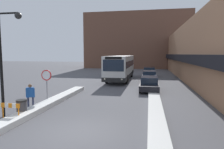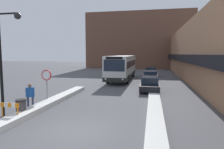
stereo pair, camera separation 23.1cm
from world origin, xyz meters
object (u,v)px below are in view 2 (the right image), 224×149
at_px(parked_car_back, 151,72).
at_px(street_lamp, 5,52).
at_px(stop_sign, 47,79).
at_px(construction_barricade, 10,108).
at_px(city_bus, 122,67).
at_px(pedestrian, 30,94).
at_px(parked_car_front, 150,84).
at_px(trash_bin, 21,108).
at_px(parked_car_middle, 150,77).

bearing_deg(parked_car_back, street_lamp, -109.26).
bearing_deg(street_lamp, stop_sign, 79.66).
bearing_deg(construction_barricade, city_bus, 79.15).
height_order(stop_sign, pedestrian, stop_sign).
height_order(parked_car_front, trash_bin, parked_car_front).
xyz_separation_m(city_bus, construction_barricade, (-3.40, -17.73, -1.13)).
height_order(street_lamp, trash_bin, street_lamp).
height_order(parked_car_back, street_lamp, street_lamp).
relative_size(city_bus, parked_car_middle, 2.74).
height_order(street_lamp, construction_barricade, street_lamp).
xyz_separation_m(city_bus, parked_car_front, (3.84, -7.44, -1.12)).
height_order(city_bus, pedestrian, city_bus).
relative_size(street_lamp, pedestrian, 3.53).
distance_m(parked_car_back, pedestrian, 22.10).
relative_size(stop_sign, pedestrian, 1.46).
height_order(city_bus, stop_sign, city_bus).
relative_size(parked_car_middle, parked_car_back, 0.91).
bearing_deg(pedestrian, parked_car_back, 50.38).
bearing_deg(parked_car_middle, parked_car_front, -90.00).
relative_size(street_lamp, construction_barricade, 5.33).
distance_m(pedestrian, construction_barricade, 2.12).
xyz_separation_m(city_bus, pedestrian, (-3.56, -15.64, -0.80)).
relative_size(parked_car_middle, pedestrian, 2.56).
xyz_separation_m(city_bus, parked_car_middle, (3.84, -1.83, -1.07)).
xyz_separation_m(parked_car_middle, pedestrian, (-7.40, -13.81, 0.27)).
distance_m(parked_car_middle, construction_barricade, 17.46).
xyz_separation_m(parked_car_front, stop_sign, (-7.22, -6.46, 1.08)).
distance_m(street_lamp, trash_bin, 3.27).
bearing_deg(pedestrian, parked_car_front, 27.88).
bearing_deg(pedestrian, city_bus, 57.13).
height_order(stop_sign, construction_barricade, stop_sign).
bearing_deg(city_bus, parked_car_middle, -25.52).
distance_m(parked_car_front, parked_car_back, 12.62).
distance_m(stop_sign, pedestrian, 1.91).
relative_size(parked_car_front, trash_bin, 4.65).
relative_size(street_lamp, trash_bin, 6.17).
xyz_separation_m(parked_car_middle, stop_sign, (-7.22, -12.07, 1.03)).
xyz_separation_m(parked_car_middle, street_lamp, (-7.82, -15.35, 2.94)).
bearing_deg(stop_sign, city_bus, 76.36).
height_order(parked_car_front, parked_car_middle, parked_car_middle).
bearing_deg(construction_barricade, parked_car_back, 72.46).
bearing_deg(construction_barricade, stop_sign, 89.66).
relative_size(city_bus, construction_barricade, 10.59).
xyz_separation_m(parked_car_back, pedestrian, (-7.40, -20.82, 0.26)).
xyz_separation_m(stop_sign, trash_bin, (0.07, -3.01, -1.28)).
height_order(parked_car_back, construction_barricade, parked_car_back).
relative_size(parked_car_front, parked_car_middle, 1.04).
bearing_deg(stop_sign, pedestrian, -96.17).
bearing_deg(trash_bin, street_lamp, -158.35).
bearing_deg(construction_barricade, street_lamp, 136.65).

